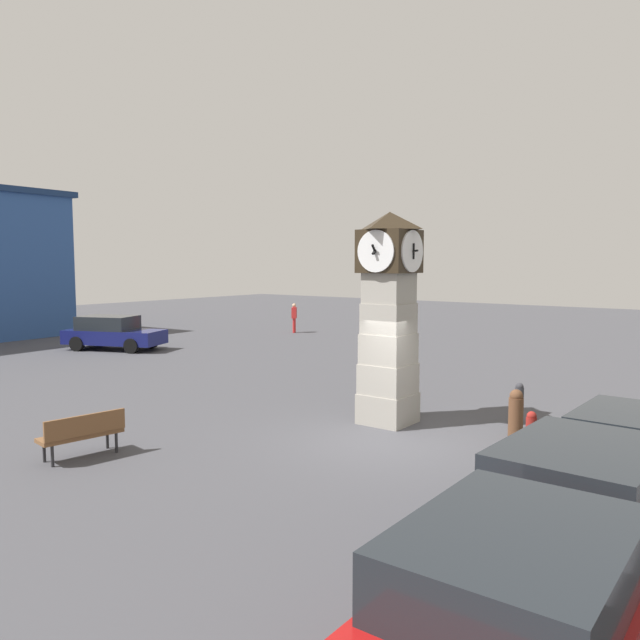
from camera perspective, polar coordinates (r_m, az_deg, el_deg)
ground_plane at (r=13.75m, az=6.68°, el=-10.97°), size 88.20×88.20×0.00m
clock_tower at (r=14.83m, az=6.31°, el=0.47°), size 1.51×1.48×5.02m
bollard_near_tower at (r=15.69m, az=17.74°, el=-7.25°), size 0.21×0.21×0.99m
bollard_mid_row at (r=14.49m, az=17.47°, el=-8.13°), size 0.32×0.32×1.07m
bollard_far_row at (r=13.27m, az=18.74°, el=-9.78°), size 0.21×0.21×0.90m
car_navy_sedan at (r=6.36m, az=18.18°, el=-23.51°), size 4.43×2.04×1.62m
car_near_tower at (r=9.12m, az=23.15°, el=-14.76°), size 4.46×2.18×1.56m
car_by_building at (r=11.66m, az=27.23°, el=-10.73°), size 3.86×2.15×1.45m
car_end_of_row at (r=28.88m, az=-18.44°, el=-1.09°), size 3.24×4.61×1.49m
bench at (r=13.27m, az=-20.89°, el=-9.55°), size 1.66×0.76×0.90m
pedestrian_near_bench at (r=33.96m, az=-2.38°, el=0.36°), size 0.47×0.41×1.60m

